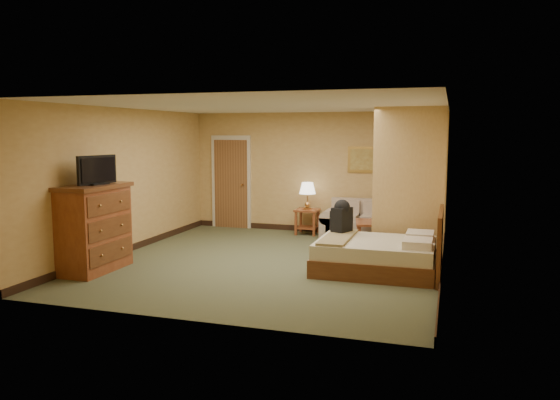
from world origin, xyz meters
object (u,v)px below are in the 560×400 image
at_px(coffee_table, 376,229).
at_px(bed, 380,255).
at_px(loveseat, 360,226).
at_px(dresser, 94,228).

relative_size(coffee_table, bed, 0.47).
height_order(loveseat, bed, bed).
distance_m(loveseat, dresser, 5.32).
height_order(coffee_table, bed, bed).
xyz_separation_m(coffee_table, dresser, (-3.99, -3.10, 0.33)).
relative_size(loveseat, coffee_table, 1.74).
bearing_deg(coffee_table, loveseat, 117.90).
bearing_deg(loveseat, bed, -74.39).
bearing_deg(loveseat, coffee_table, -62.10).
xyz_separation_m(loveseat, bed, (0.75, -2.67, 0.02)).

